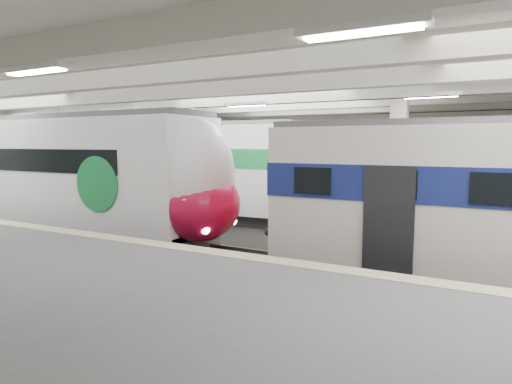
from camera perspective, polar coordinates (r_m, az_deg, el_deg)
The scene contains 3 objects.
station_hall at distance 12.03m, azimuth -9.97°, elevation 4.81°, with size 36.00×24.00×5.75m.
modern_emu at distance 17.49m, azimuth -22.05°, elevation 1.76°, with size 14.47×2.99×4.64m.
far_train at distance 21.86m, azimuth -12.13°, elevation 3.13°, with size 14.38×3.48×4.55m.
Camera 1 is at (7.34, -11.27, 3.58)m, focal length 30.00 mm.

